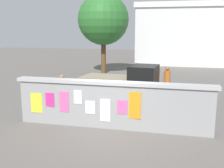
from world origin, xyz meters
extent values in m
plane|color=#605B56|center=(0.00, 8.00, 0.00)|extent=(60.00, 60.00, 0.00)
cube|color=gray|center=(0.00, 0.00, 0.80)|extent=(6.97, 0.30, 1.60)
cube|color=#AAAAAA|center=(0.00, 0.00, 1.66)|extent=(7.17, 0.42, 0.12)
cube|color=yellow|center=(-2.85, -0.16, 0.79)|extent=(0.46, 0.02, 0.75)
cube|color=#F42D8C|center=(-2.31, -0.16, 0.95)|extent=(0.35, 0.03, 0.52)
cube|color=#F9599E|center=(-1.75, -0.16, 0.91)|extent=(0.36, 0.02, 0.75)
cube|color=silver|center=(-1.21, -0.16, 1.11)|extent=(0.31, 0.01, 0.50)
cube|color=silver|center=(-0.75, -0.16, 0.76)|extent=(0.37, 0.02, 0.48)
cube|color=silver|center=(-0.20, -0.16, 0.69)|extent=(0.37, 0.02, 0.83)
cube|color=#F9599E|center=(0.41, -0.16, 0.85)|extent=(0.36, 0.01, 0.49)
cube|color=orange|center=(0.85, -0.16, 0.94)|extent=(0.42, 0.04, 0.94)
cylinder|color=black|center=(0.88, 4.04, 0.35)|extent=(0.72, 0.28, 0.70)
cylinder|color=black|center=(0.74, 2.74, 0.35)|extent=(0.72, 0.28, 0.70)
cylinder|color=black|center=(-1.60, 4.31, 0.35)|extent=(0.72, 0.28, 0.70)
cylinder|color=black|center=(-1.75, 3.02, 0.35)|extent=(0.72, 0.28, 0.70)
cube|color=black|center=(0.71, 3.40, 1.10)|extent=(1.36, 1.62, 1.50)
cube|color=gray|center=(-1.08, 3.60, 0.80)|extent=(2.55, 1.76, 0.90)
cylinder|color=black|center=(3.32, 2.67, 0.30)|extent=(0.60, 0.11, 0.60)
cylinder|color=black|center=(2.02, 2.69, 0.30)|extent=(0.60, 0.13, 0.60)
cube|color=#197233|center=(2.67, 2.68, 0.58)|extent=(1.00, 0.25, 0.32)
cube|color=black|center=(2.47, 2.69, 0.76)|extent=(0.56, 0.23, 0.10)
cube|color=#262626|center=(3.22, 2.68, 0.85)|extent=(0.05, 0.56, 0.03)
cylinder|color=purple|center=(-2.45, 1.39, 0.40)|extent=(0.12, 0.12, 0.80)
cylinder|color=purple|center=(-2.58, 1.52, 0.40)|extent=(0.12, 0.12, 0.80)
cylinder|color=#D83F72|center=(-2.52, 1.46, 1.10)|extent=(0.48, 0.48, 0.60)
sphere|color=#8C664C|center=(-2.52, 1.46, 1.51)|extent=(0.22, 0.22, 0.22)
cylinder|color=#D83F72|center=(1.65, 5.19, 0.40)|extent=(0.12, 0.12, 0.80)
cylinder|color=#D83F72|center=(1.78, 5.07, 0.40)|extent=(0.12, 0.12, 0.80)
cylinder|color=#BF6626|center=(1.72, 5.13, 1.10)|extent=(0.48, 0.48, 0.60)
sphere|color=#8C664C|center=(1.72, 5.13, 1.51)|extent=(0.22, 0.22, 0.22)
cylinder|color=brown|center=(-3.53, 11.94, 1.42)|extent=(0.39, 0.39, 2.84)
sphere|color=#296929|center=(-3.53, 11.94, 4.23)|extent=(3.96, 3.96, 3.96)
cube|color=silver|center=(2.85, 20.62, 2.74)|extent=(9.41, 6.62, 5.47)
cube|color=silver|center=(2.85, 20.62, 5.72)|extent=(9.71, 6.92, 0.50)
camera|label=1|loc=(2.20, -9.17, 3.51)|focal=44.18mm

